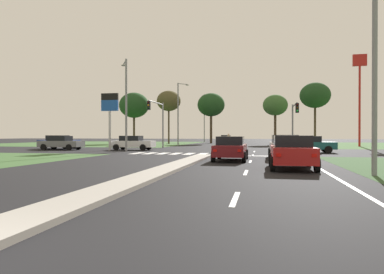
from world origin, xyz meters
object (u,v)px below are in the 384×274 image
at_px(car_teal_sixth, 310,144).
at_px(traffic_signal_far_right, 294,117).
at_px(car_maroon_fifth, 231,148).
at_px(street_lamp_third, 179,111).
at_px(fastfood_pole_sign, 360,80).
at_px(treeline_fifth, 315,95).
at_px(car_blue_eighth, 59,142).
at_px(car_navy_near, 226,139).
at_px(treeline_fourth, 275,105).
at_px(car_white_third, 132,143).
at_px(treeline_second, 169,101).
at_px(treeline_third, 211,105).
at_px(car_red_seventh, 292,152).
at_px(street_lamp_fourth, 204,116).
at_px(fuel_price_totem, 110,109).
at_px(car_silver_second, 284,147).
at_px(pedestrian_at_median, 229,138).
at_px(treeline_near, 134,105).
at_px(street_lamp_second, 126,100).
at_px(car_grey_fourth, 61,143).
at_px(traffic_signal_far_left, 158,115).
at_px(street_lamp_near, 369,54).

distance_m(car_teal_sixth, traffic_signal_far_right, 6.39).
relative_size(car_maroon_fifth, street_lamp_third, 0.47).
relative_size(fastfood_pole_sign, treeline_fifth, 1.19).
bearing_deg(car_blue_eighth, car_navy_near, 148.35).
height_order(car_teal_sixth, treeline_fourth, treeline_fourth).
bearing_deg(car_white_third, treeline_second, -173.24).
bearing_deg(treeline_fourth, car_blue_eighth, -137.30).
bearing_deg(fastfood_pole_sign, treeline_third, 151.20).
relative_size(car_navy_near, car_red_seventh, 1.01).
bearing_deg(traffic_signal_far_right, treeline_second, 133.60).
bearing_deg(treeline_fifth, street_lamp_fourth, 146.48).
bearing_deg(car_navy_near, fuel_price_totem, 73.35).
relative_size(car_silver_second, street_lamp_fourth, 0.43).
height_order(car_teal_sixth, fuel_price_totem, fuel_price_totem).
height_order(pedestrian_at_median, treeline_third, treeline_third).
bearing_deg(treeline_fifth, car_red_seventh, -99.75).
bearing_deg(treeline_near, street_lamp_second, -70.00).
distance_m(pedestrian_at_median, fastfood_pole_sign, 19.69).
distance_m(street_lamp_fourth, treeline_third, 13.69).
distance_m(car_navy_near, car_silver_second, 39.23).
relative_size(car_blue_eighth, treeline_third, 0.48).
distance_m(car_silver_second, car_grey_fourth, 24.15).
xyz_separation_m(car_white_third, car_blue_eighth, (-9.64, 1.56, 0.02)).
relative_size(car_grey_fourth, traffic_signal_far_left, 0.82).
xyz_separation_m(street_lamp_second, street_lamp_third, (0.22, 20.32, 0.36)).
bearing_deg(street_lamp_fourth, street_lamp_second, -90.06).
xyz_separation_m(car_silver_second, treeline_second, (-17.70, 34.74, 6.80)).
height_order(car_navy_near, treeline_near, treeline_near).
relative_size(car_white_third, street_lamp_third, 0.48).
height_order(car_maroon_fifth, treeline_second, treeline_second).
relative_size(car_navy_near, car_white_third, 0.91).
relative_size(street_lamp_second, fuel_price_totem, 1.51).
distance_m(car_maroon_fifth, car_red_seventh, 5.63).
bearing_deg(car_blue_eighth, car_silver_second, 64.61).
relative_size(street_lamp_near, street_lamp_third, 0.88).
distance_m(car_grey_fourth, street_lamp_near, 31.05).
relative_size(traffic_signal_far_right, treeline_near, 0.55).
bearing_deg(car_blue_eighth, pedestrian_at_median, 120.62).
bearing_deg(car_silver_second, treeline_near, 124.44).
distance_m(traffic_signal_far_left, treeline_fourth, 25.21).
height_order(car_white_third, car_maroon_fifth, same).
bearing_deg(car_white_third, traffic_signal_far_right, 103.70).
height_order(car_blue_eighth, treeline_third, treeline_third).
xyz_separation_m(street_lamp_near, street_lamp_third, (-16.62, 36.36, 0.54)).
bearing_deg(car_silver_second, street_lamp_fourth, 105.28).
height_order(traffic_signal_far_left, treeline_near, treeline_near).
xyz_separation_m(car_white_third, car_maroon_fifth, (11.40, -12.34, -0.00)).
height_order(car_teal_sixth, treeline_second, treeline_second).
xyz_separation_m(car_blue_eighth, traffic_signal_far_right, (26.35, 2.52, 2.73)).
xyz_separation_m(car_maroon_fifth, street_lamp_third, (-10.65, 29.69, 4.55)).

